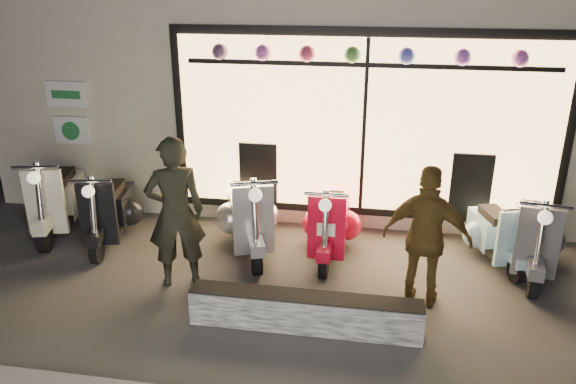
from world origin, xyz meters
name	(u,v)px	position (x,y,z in m)	size (l,w,h in m)	color
ground	(283,293)	(0.00, 0.00, 0.00)	(40.00, 40.00, 0.00)	#383533
shop_building	(329,55)	(0.00, 4.98, 2.10)	(10.20, 6.23, 4.20)	beige
graffiti_barrier	(305,312)	(0.35, -0.65, 0.20)	(2.44, 0.28, 0.40)	black
scooter_silver	(248,214)	(-0.69, 1.19, 0.46)	(0.88, 1.60, 1.15)	black
scooter_red	(331,221)	(0.44, 1.21, 0.42)	(0.47, 1.46, 1.05)	black
scooter_black	(111,208)	(-2.66, 1.12, 0.43)	(0.66, 1.51, 1.08)	black
scooter_cream	(60,197)	(-3.56, 1.33, 0.46)	(0.78, 1.62, 1.15)	black
scooter_blue	(494,232)	(2.57, 1.36, 0.37)	(0.63, 1.28, 0.91)	black
scooter_grey	(532,235)	(3.00, 1.19, 0.44)	(0.65, 1.54, 1.10)	black
man	(175,213)	(-1.27, 0.04, 0.92)	(0.67, 0.44, 1.85)	black
woman	(427,238)	(1.60, 0.06, 0.82)	(0.97, 0.40, 1.65)	brown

